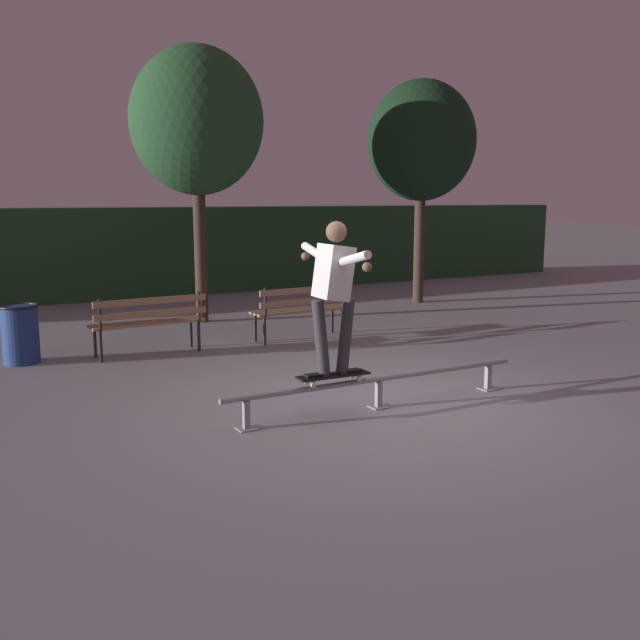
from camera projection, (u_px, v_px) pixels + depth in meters
name	position (u px, v px, depth m)	size (l,w,h in m)	color
ground_plane	(373.00, 405.00, 7.65)	(90.00, 90.00, 0.00)	gray
hedge_backdrop	(139.00, 252.00, 16.04)	(24.00, 1.20, 2.00)	#234C28
grind_rail	(379.00, 384.00, 7.52)	(3.58, 0.18, 0.34)	gray
skateboard	(333.00, 376.00, 7.23)	(0.79, 0.23, 0.09)	black
skateboarder	(334.00, 285.00, 7.07)	(0.62, 1.41, 1.56)	black
park_bench_leftmost	(149.00, 318.00, 9.95)	(1.62, 0.49, 0.88)	#282623
park_bench_left_center	(302.00, 306.00, 11.08)	(1.62, 0.49, 0.88)	#282623
tree_behind_benches	(197.00, 122.00, 12.19)	(2.31, 2.31, 4.79)	#3D2D23
tree_far_right	(422.00, 142.00, 14.60)	(2.24, 2.24, 4.60)	#3D2D23
trash_can	(20.00, 333.00, 9.52)	(0.52, 0.52, 0.80)	navy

